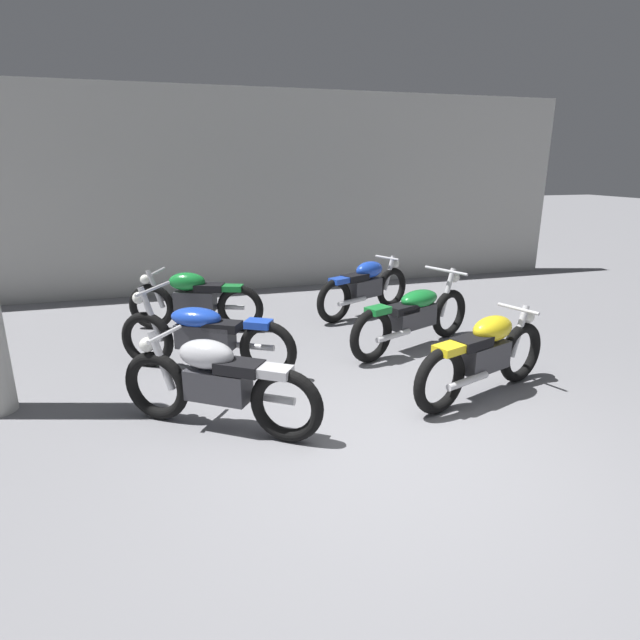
{
  "coord_description": "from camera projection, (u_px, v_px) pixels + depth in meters",
  "views": [
    {
      "loc": [
        -1.64,
        -3.48,
        2.32
      ],
      "look_at": [
        0.0,
        2.09,
        0.55
      ],
      "focal_mm": 28.95,
      "sensor_mm": 36.0,
      "label": 1
    }
  ],
  "objects": [
    {
      "name": "ground_plane",
      "position": [
        391.0,
        452.0,
        4.31
      ],
      "size": [
        60.0,
        60.0,
        0.0
      ],
      "primitive_type": "plane",
      "color": "gray"
    },
    {
      "name": "back_wall",
      "position": [
        256.0,
        192.0,
        9.56
      ],
      "size": [
        12.58,
        0.24,
        3.6
      ],
      "primitive_type": "cube",
      "color": "#B2B2AD",
      "rests_on": "ground"
    },
    {
      "name": "motorcycle_left_row_0",
      "position": [
        217.0,
        382.0,
        4.57
      ],
      "size": [
        1.68,
        1.21,
        0.88
      ],
      "color": "black",
      "rests_on": "ground"
    },
    {
      "name": "motorcycle_left_row_1",
      "position": [
        204.0,
        335.0,
        5.85
      ],
      "size": [
        1.92,
        1.21,
        0.97
      ],
      "color": "black",
      "rests_on": "ground"
    },
    {
      "name": "motorcycle_left_row_2",
      "position": [
        195.0,
        299.0,
        7.36
      ],
      "size": [
        1.88,
        0.82,
        0.88
      ],
      "color": "black",
      "rests_on": "ground"
    },
    {
      "name": "motorcycle_right_row_0",
      "position": [
        485.0,
        354.0,
        5.24
      ],
      "size": [
        1.89,
        0.78,
        0.88
      ],
      "color": "black",
      "rests_on": "ground"
    },
    {
      "name": "motorcycle_right_row_1",
      "position": [
        414.0,
        315.0,
        6.62
      ],
      "size": [
        2.04,
        1.03,
        0.97
      ],
      "color": "black",
      "rests_on": "ground"
    },
    {
      "name": "motorcycle_right_row_2",
      "position": [
        365.0,
        286.0,
        8.12
      ],
      "size": [
        1.83,
        0.93,
        0.88
      ],
      "color": "black",
      "rests_on": "ground"
    }
  ]
}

